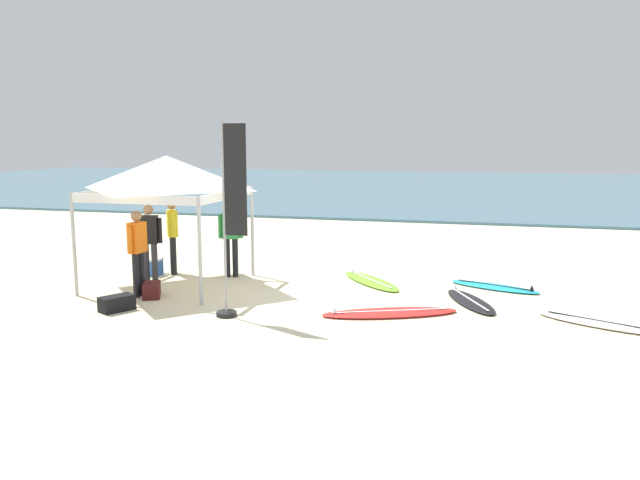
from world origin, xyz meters
The scene contains 16 objects.
ground_plane centered at (0.00, 0.00, 0.00)m, with size 80.00×80.00×0.00m, color beige.
sea centered at (0.00, 30.04, 0.05)m, with size 80.00×36.00×0.10m, color teal.
canopy_tent centered at (-3.13, 0.48, 2.39)m, with size 2.83×2.83×2.75m.
surfboard_lime centered at (0.97, 1.81, 0.04)m, with size 1.79×2.01×0.19m.
surfboard_cyan centered at (3.57, 1.94, 0.04)m, with size 1.97×1.20×0.19m.
surfboard_black centered at (3.12, 0.58, 0.04)m, with size 1.27×1.98×0.19m.
surfboard_red centered at (1.76, -0.62, 0.04)m, with size 2.52×1.57×0.19m.
surfboard_white centered at (5.31, -0.34, 0.04)m, with size 2.18×1.44×0.19m.
person_orange centered at (-3.26, -0.56, 0.99)m, with size 0.24×0.55×1.71m.
person_black centered at (-3.60, 0.48, 0.99)m, with size 0.53×0.31×1.71m.
person_yellow centered at (-3.62, 1.54, 0.99)m, with size 0.38×0.47×1.71m.
person_green centered at (-2.19, 1.56, 0.99)m, with size 0.53×0.32×1.71m.
banner_flag centered at (-0.89, -1.46, 1.57)m, with size 0.60×0.36×3.40m.
gear_bag_near_tent centered at (-2.98, -0.58, 0.14)m, with size 0.60×0.32×0.28m, color #4C1919.
gear_bag_by_pole centered at (-3.07, -1.66, 0.14)m, with size 0.60×0.32×0.28m, color black.
cooler_box centered at (-4.06, 1.25, 0.20)m, with size 0.50×0.36×0.39m.
Camera 1 is at (3.39, -11.48, 3.09)m, focal length 35.56 mm.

